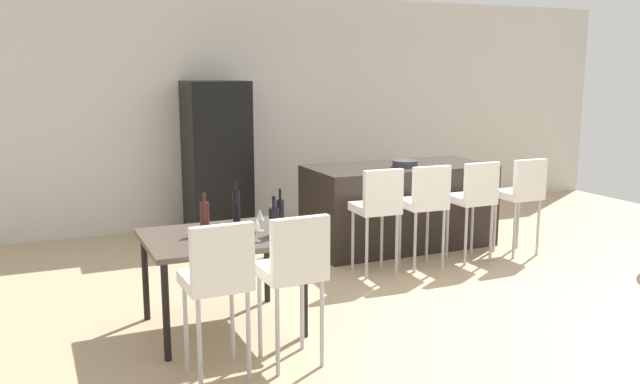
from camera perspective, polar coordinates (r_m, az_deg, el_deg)
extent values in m
plane|color=tan|center=(6.46, 7.86, -7.39)|extent=(10.00, 10.00, 0.00)
cube|color=beige|center=(8.86, -2.23, 7.11)|extent=(10.00, 0.12, 2.90)
cube|color=black|center=(7.53, 6.78, -1.17)|extent=(2.05, 0.96, 0.92)
cube|color=white|center=(6.45, 4.74, -1.38)|extent=(0.42, 0.42, 0.08)
cube|color=white|center=(6.26, 5.46, 0.29)|extent=(0.40, 0.08, 0.36)
cylinder|color=#B2B2B7|center=(6.61, 2.84, -4.15)|extent=(0.03, 0.03, 0.61)
cylinder|color=#B2B2B7|center=(6.74, 5.32, -3.88)|extent=(0.03, 0.03, 0.61)
cylinder|color=#B2B2B7|center=(6.33, 4.04, -4.83)|extent=(0.03, 0.03, 0.61)
cylinder|color=#B2B2B7|center=(6.47, 6.60, -4.53)|extent=(0.03, 0.03, 0.61)
cube|color=white|center=(6.72, 8.77, -0.99)|extent=(0.42, 0.42, 0.08)
cube|color=white|center=(6.54, 9.56, 0.63)|extent=(0.40, 0.08, 0.36)
cylinder|color=#B2B2B7|center=(6.86, 6.87, -3.66)|extent=(0.03, 0.03, 0.61)
cylinder|color=#B2B2B7|center=(7.01, 9.19, -3.41)|extent=(0.03, 0.03, 0.61)
cylinder|color=#B2B2B7|center=(6.59, 8.17, -4.29)|extent=(0.03, 0.03, 0.61)
cylinder|color=#B2B2B7|center=(6.75, 10.55, -4.01)|extent=(0.03, 0.03, 0.61)
cube|color=white|center=(7.05, 12.80, -0.59)|extent=(0.40, 0.40, 0.08)
cube|color=white|center=(6.88, 13.72, 0.97)|extent=(0.40, 0.06, 0.36)
cylinder|color=#B2B2B7|center=(7.16, 10.89, -3.18)|extent=(0.03, 0.03, 0.61)
cylinder|color=#B2B2B7|center=(7.34, 12.93, -2.91)|extent=(0.03, 0.03, 0.61)
cylinder|color=#B2B2B7|center=(6.91, 12.42, -3.73)|extent=(0.03, 0.03, 0.61)
cylinder|color=#B2B2B7|center=(7.10, 14.49, -3.44)|extent=(0.03, 0.03, 0.61)
cube|color=white|center=(7.44, 16.64, -0.20)|extent=(0.40, 0.40, 0.08)
cube|color=white|center=(7.28, 17.61, 1.28)|extent=(0.40, 0.06, 0.36)
cylinder|color=#B2B2B7|center=(7.52, 14.79, -2.67)|extent=(0.03, 0.03, 0.61)
cylinder|color=#B2B2B7|center=(7.73, 16.64, -2.42)|extent=(0.03, 0.03, 0.61)
cylinder|color=#B2B2B7|center=(7.29, 16.37, -3.18)|extent=(0.03, 0.03, 0.61)
cylinder|color=#B2B2B7|center=(7.50, 18.23, -2.90)|extent=(0.03, 0.03, 0.61)
cube|color=#4C4238|center=(5.09, -8.51, -3.90)|extent=(1.14, 0.96, 0.04)
cylinder|color=black|center=(5.48, -14.78, -7.10)|extent=(0.05, 0.05, 0.70)
cylinder|color=black|center=(5.72, -4.58, -6.05)|extent=(0.05, 0.05, 0.70)
cylinder|color=black|center=(4.70, -13.09, -10.02)|extent=(0.05, 0.05, 0.70)
cylinder|color=black|center=(4.97, -1.34, -8.58)|extent=(0.05, 0.05, 0.70)
cube|color=white|center=(4.32, -9.00, -7.50)|extent=(0.42, 0.42, 0.08)
cube|color=white|center=(4.10, -8.38, -5.25)|extent=(0.40, 0.08, 0.36)
cylinder|color=#B2B2B7|center=(4.54, -11.45, -11.30)|extent=(0.03, 0.03, 0.61)
cylinder|color=#B2B2B7|center=(4.62, -7.55, -10.77)|extent=(0.03, 0.03, 0.61)
cylinder|color=#B2B2B7|center=(4.26, -10.32, -12.79)|extent=(0.03, 0.03, 0.61)
cylinder|color=#B2B2B7|center=(4.34, -6.16, -12.18)|extent=(0.03, 0.03, 0.61)
cube|color=white|center=(4.47, -2.59, -6.76)|extent=(0.41, 0.41, 0.08)
cube|color=white|center=(4.26, -1.71, -4.54)|extent=(0.40, 0.07, 0.36)
cylinder|color=#B2B2B7|center=(4.67, -5.19, -10.51)|extent=(0.03, 0.03, 0.61)
cylinder|color=#B2B2B7|center=(4.78, -1.54, -9.95)|extent=(0.03, 0.03, 0.61)
cylinder|color=#B2B2B7|center=(4.39, -3.67, -11.88)|extent=(0.03, 0.03, 0.61)
cylinder|color=#B2B2B7|center=(4.51, 0.17, -11.23)|extent=(0.03, 0.03, 0.61)
cylinder|color=#471E19|center=(5.11, -9.88, -2.21)|extent=(0.07, 0.07, 0.25)
cylinder|color=#471E19|center=(5.08, -9.94, -0.46)|extent=(0.02, 0.02, 0.07)
cylinder|color=black|center=(4.96, -3.96, -2.64)|extent=(0.08, 0.08, 0.22)
cylinder|color=black|center=(4.92, -3.99, -0.87)|extent=(0.03, 0.03, 0.09)
cylinder|color=black|center=(5.07, -3.43, -2.11)|extent=(0.06, 0.06, 0.26)
cylinder|color=black|center=(5.04, -3.46, -0.20)|extent=(0.02, 0.02, 0.09)
cylinder|color=black|center=(5.48, -7.18, -1.25)|extent=(0.06, 0.06, 0.25)
cylinder|color=black|center=(5.45, -7.22, 0.51)|extent=(0.02, 0.02, 0.09)
cylinder|color=silver|center=(4.81, -8.39, -4.48)|extent=(0.06, 0.06, 0.00)
cylinder|color=silver|center=(4.80, -8.40, -3.99)|extent=(0.01, 0.01, 0.08)
cone|color=silver|center=(4.78, -8.43, -3.01)|extent=(0.07, 0.07, 0.09)
cylinder|color=silver|center=(5.17, -5.18, -3.33)|extent=(0.06, 0.06, 0.00)
cylinder|color=silver|center=(5.16, -5.18, -2.88)|extent=(0.01, 0.01, 0.08)
cone|color=silver|center=(5.14, -5.20, -1.96)|extent=(0.07, 0.07, 0.09)
cylinder|color=silver|center=(4.87, -5.43, -4.21)|extent=(0.06, 0.06, 0.00)
cylinder|color=silver|center=(4.86, -5.43, -3.73)|extent=(0.01, 0.01, 0.08)
cone|color=silver|center=(4.84, -5.45, -2.75)|extent=(0.07, 0.07, 0.09)
cube|color=black|center=(8.12, -8.85, 2.92)|extent=(0.72, 0.68, 1.84)
cylinder|color=#333338|center=(7.35, 7.32, 2.44)|extent=(0.28, 0.28, 0.07)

